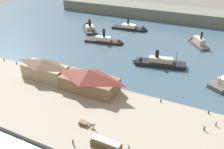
{
  "coord_description": "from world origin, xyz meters",
  "views": [
    {
      "loc": [
        43.35,
        -75.92,
        50.2
      ],
      "look_at": [
        4.03,
        3.99,
        2.0
      ],
      "focal_mm": 38.37,
      "sensor_mm": 36.0,
      "label": 1
    }
  ],
  "objects_px": {
    "horse_cart": "(86,123)",
    "ferry_approaching_east": "(197,42)",
    "mooring_post_west": "(4,60)",
    "ferry_approaching_west": "(89,28)",
    "ferry_outer_harbor": "(154,62)",
    "ferry_near_quay": "(133,28)",
    "pedestrian_by_tram": "(204,128)",
    "mooring_post_east": "(161,101)",
    "pedestrian_standing_center": "(129,148)",
    "ferry_shed_central_terminal": "(89,80)",
    "ferry_shed_east_terminal": "(45,68)",
    "street_tram": "(106,145)",
    "mooring_post_center_east": "(16,63)",
    "pedestrian_walking_west": "(216,124)",
    "ferry_moored_west": "(108,41)",
    "mooring_post_center_west": "(209,112)",
    "pedestrian_at_waters_edge": "(73,142)"
  },
  "relations": [
    {
      "from": "ferry_shed_east_terminal",
      "to": "horse_cart",
      "type": "bearing_deg",
      "value": -30.73
    },
    {
      "from": "horse_cart",
      "to": "mooring_post_west",
      "type": "distance_m",
      "value": 64.95
    },
    {
      "from": "ferry_shed_east_terminal",
      "to": "street_tram",
      "type": "relative_size",
      "value": 2.36
    },
    {
      "from": "ferry_shed_east_terminal",
      "to": "pedestrian_by_tram",
      "type": "height_order",
      "value": "ferry_shed_east_terminal"
    },
    {
      "from": "horse_cart",
      "to": "ferry_approaching_east",
      "type": "distance_m",
      "value": 91.13
    },
    {
      "from": "ferry_shed_central_terminal",
      "to": "mooring_post_west",
      "type": "relative_size",
      "value": 24.66
    },
    {
      "from": "pedestrian_standing_center",
      "to": "pedestrian_by_tram",
      "type": "height_order",
      "value": "pedestrian_by_tram"
    },
    {
      "from": "mooring_post_center_west",
      "to": "pedestrian_walking_west",
      "type": "bearing_deg",
      "value": -62.91
    },
    {
      "from": "pedestrian_standing_center",
      "to": "pedestrian_by_tram",
      "type": "xyz_separation_m",
      "value": [
        17.27,
        17.16,
        0.0
      ]
    },
    {
      "from": "street_tram",
      "to": "pedestrian_by_tram",
      "type": "height_order",
      "value": "street_tram"
    },
    {
      "from": "horse_cart",
      "to": "pedestrian_walking_west",
      "type": "relative_size",
      "value": 3.61
    },
    {
      "from": "mooring_post_east",
      "to": "pedestrian_walking_west",
      "type": "bearing_deg",
      "value": -14.8
    },
    {
      "from": "ferry_shed_central_terminal",
      "to": "street_tram",
      "type": "distance_m",
      "value": 32.21
    },
    {
      "from": "mooring_post_center_west",
      "to": "ferry_moored_west",
      "type": "distance_m",
      "value": 76.02
    },
    {
      "from": "ferry_shed_central_terminal",
      "to": "ferry_near_quay",
      "type": "height_order",
      "value": "ferry_shed_central_terminal"
    },
    {
      "from": "street_tram",
      "to": "ferry_approaching_west",
      "type": "distance_m",
      "value": 110.1
    },
    {
      "from": "pedestrian_at_waters_edge",
      "to": "ferry_near_quay",
      "type": "distance_m",
      "value": 109.06
    },
    {
      "from": "pedestrian_by_tram",
      "to": "pedestrian_at_waters_edge",
      "type": "bearing_deg",
      "value": -145.68
    },
    {
      "from": "ferry_shed_east_terminal",
      "to": "mooring_post_east",
      "type": "distance_m",
      "value": 48.66
    },
    {
      "from": "mooring_post_center_west",
      "to": "ferry_near_quay",
      "type": "xyz_separation_m",
      "value": [
        -56.49,
        75.14,
        -0.46
      ]
    },
    {
      "from": "pedestrian_walking_west",
      "to": "mooring_post_center_west",
      "type": "relative_size",
      "value": 1.77
    },
    {
      "from": "pedestrian_by_tram",
      "to": "mooring_post_east",
      "type": "distance_m",
      "value": 18.16
    },
    {
      "from": "mooring_post_east",
      "to": "mooring_post_center_east",
      "type": "relative_size",
      "value": 1.0
    },
    {
      "from": "street_tram",
      "to": "ferry_moored_west",
      "type": "bearing_deg",
      "value": 116.77
    },
    {
      "from": "mooring_post_west",
      "to": "pedestrian_by_tram",
      "type": "bearing_deg",
      "value": -5.57
    },
    {
      "from": "mooring_post_west",
      "to": "ferry_approaching_west",
      "type": "height_order",
      "value": "ferry_approaching_west"
    },
    {
      "from": "pedestrian_by_tram",
      "to": "ferry_approaching_east",
      "type": "distance_m",
      "value": 76.5
    },
    {
      "from": "horse_cart",
      "to": "ferry_approaching_west",
      "type": "xyz_separation_m",
      "value": [
        -50.33,
        85.13,
        -0.86
      ]
    },
    {
      "from": "pedestrian_by_tram",
      "to": "pedestrian_at_waters_edge",
      "type": "xyz_separation_m",
      "value": [
        -32.22,
        -21.99,
        0.03
      ]
    },
    {
      "from": "pedestrian_walking_west",
      "to": "ferry_approaching_west",
      "type": "height_order",
      "value": "ferry_approaching_west"
    },
    {
      "from": "ferry_approaching_east",
      "to": "ferry_near_quay",
      "type": "height_order",
      "value": "ferry_approaching_east"
    },
    {
      "from": "mooring_post_center_east",
      "to": "ferry_approaching_east",
      "type": "xyz_separation_m",
      "value": [
        71.49,
        66.24,
        -0.03
      ]
    },
    {
      "from": "mooring_post_center_east",
      "to": "ferry_outer_harbor",
      "type": "relative_size",
      "value": 0.03
    },
    {
      "from": "pedestrian_by_tram",
      "to": "mooring_post_east",
      "type": "height_order",
      "value": "pedestrian_by_tram"
    },
    {
      "from": "mooring_post_east",
      "to": "ferry_near_quay",
      "type": "relative_size",
      "value": 0.04
    },
    {
      "from": "ferry_approaching_east",
      "to": "ferry_near_quay",
      "type": "distance_m",
      "value": 43.6
    },
    {
      "from": "pedestrian_standing_center",
      "to": "ferry_moored_west",
      "type": "relative_size",
      "value": 0.07
    },
    {
      "from": "horse_cart",
      "to": "pedestrian_at_waters_edge",
      "type": "distance_m",
      "value": 8.17
    },
    {
      "from": "ferry_outer_harbor",
      "to": "ferry_near_quay",
      "type": "xyz_separation_m",
      "value": [
        -28.66,
        45.57,
        -0.26
      ]
    },
    {
      "from": "pedestrian_walking_west",
      "to": "horse_cart",
      "type": "bearing_deg",
      "value": -153.66
    },
    {
      "from": "ferry_approaching_east",
      "to": "mooring_post_east",
      "type": "bearing_deg",
      "value": -91.89
    },
    {
      "from": "pedestrian_at_waters_edge",
      "to": "ferry_approaching_east",
      "type": "height_order",
      "value": "ferry_approaching_east"
    },
    {
      "from": "ferry_near_quay",
      "to": "pedestrian_standing_center",
      "type": "bearing_deg",
      "value": -68.96
    },
    {
      "from": "horse_cart",
      "to": "ferry_approaching_east",
      "type": "bearing_deg",
      "value": 77.91
    },
    {
      "from": "ferry_shed_central_terminal",
      "to": "pedestrian_by_tram",
      "type": "xyz_separation_m",
      "value": [
        42.55,
        -4.5,
        -3.72
      ]
    },
    {
      "from": "pedestrian_standing_center",
      "to": "ferry_approaching_east",
      "type": "bearing_deg",
      "value": 87.78
    },
    {
      "from": "ferry_approaching_east",
      "to": "ferry_near_quay",
      "type": "xyz_separation_m",
      "value": [
        -42.64,
        9.1,
        -0.43
      ]
    },
    {
      "from": "ferry_moored_west",
      "to": "ferry_outer_harbor",
      "type": "bearing_deg",
      "value": -26.17
    },
    {
      "from": "ferry_shed_east_terminal",
      "to": "mooring_post_center_east",
      "type": "xyz_separation_m",
      "value": [
        -20.94,
        4.17,
        -3.8
      ]
    },
    {
      "from": "pedestrian_at_waters_edge",
      "to": "ferry_near_quay",
      "type": "xyz_separation_m",
      "value": [
        -24.11,
        106.36,
        -0.82
      ]
    }
  ]
}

